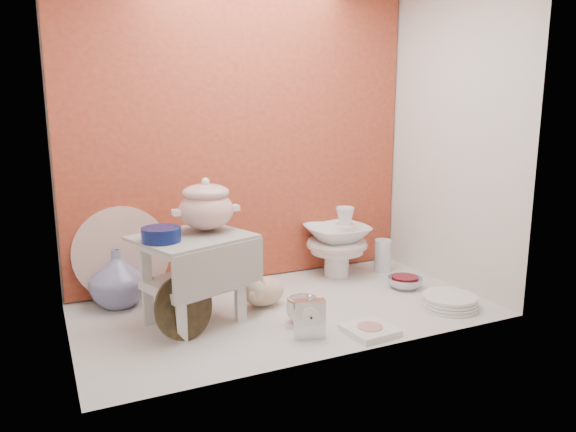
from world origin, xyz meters
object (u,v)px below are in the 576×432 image
object	(u,v)px
blue_white_vase	(117,278)
dinner_plate_stack	(450,302)
crystal_bowl	(405,283)
step_stool	(194,279)
plush_pig	(263,291)
porcelain_tower	(337,242)
mantel_clock	(310,317)
soup_tureen	(206,205)
floral_platter	(122,253)
gold_rim_teacup	(303,310)

from	to	relation	value
blue_white_vase	dinner_plate_stack	bearing A→B (deg)	-26.23
crystal_bowl	step_stool	bearing A→B (deg)	178.77
step_stool	plush_pig	size ratio (longest dim) A/B	1.73
crystal_bowl	porcelain_tower	distance (m)	0.41
mantel_clock	plush_pig	distance (m)	0.39
step_stool	dinner_plate_stack	distance (m)	1.14
mantel_clock	step_stool	bearing A→B (deg)	152.89
soup_tureen	floral_platter	bearing A→B (deg)	129.27
blue_white_vase	soup_tureen	bearing A→B (deg)	-40.29
floral_platter	mantel_clock	world-z (taller)	floral_platter
soup_tureen	porcelain_tower	size ratio (longest dim) A/B	0.73
porcelain_tower	mantel_clock	bearing A→B (deg)	-127.47
soup_tureen	mantel_clock	xyz separation A→B (m)	(0.29, -0.39, -0.40)
floral_platter	gold_rim_teacup	size ratio (longest dim) A/B	3.19
floral_platter	dinner_plate_stack	bearing A→B (deg)	-29.67
mantel_clock	plush_pig	xyz separation A→B (m)	(-0.03, 0.39, -0.01)
blue_white_vase	dinner_plate_stack	world-z (taller)	blue_white_vase
plush_pig	dinner_plate_stack	distance (m)	0.84
dinner_plate_stack	crystal_bowl	xyz separation A→B (m)	(-0.02, 0.31, -0.00)
floral_platter	porcelain_tower	bearing A→B (deg)	-6.27
porcelain_tower	gold_rim_teacup	bearing A→B (deg)	-131.68
step_stool	floral_platter	distance (m)	0.47
crystal_bowl	mantel_clock	bearing A→B (deg)	-155.10
mantel_clock	crystal_bowl	bearing A→B (deg)	41.72
blue_white_vase	mantel_clock	size ratio (longest dim) A/B	1.49
floral_platter	gold_rim_teacup	xyz separation A→B (m)	(0.62, -0.63, -0.15)
plush_pig	gold_rim_teacup	world-z (taller)	plush_pig
soup_tureen	plush_pig	distance (m)	0.48
dinner_plate_stack	crystal_bowl	bearing A→B (deg)	92.87
plush_pig	gold_rim_teacup	distance (m)	0.27
gold_rim_teacup	dinner_plate_stack	bearing A→B (deg)	-9.16
blue_white_vase	porcelain_tower	distance (m)	1.12
mantel_clock	crystal_bowl	world-z (taller)	mantel_clock
crystal_bowl	porcelain_tower	size ratio (longest dim) A/B	0.47
soup_tureen	porcelain_tower	world-z (taller)	soup_tureen
blue_white_vase	gold_rim_teacup	bearing A→B (deg)	-39.87
mantel_clock	gold_rim_teacup	xyz separation A→B (m)	(0.04, 0.13, -0.02)
gold_rim_teacup	porcelain_tower	size ratio (longest dim) A/B	0.37
blue_white_vase	gold_rim_teacup	distance (m)	0.86
plush_pig	floral_platter	bearing A→B (deg)	122.56
soup_tureen	porcelain_tower	bearing A→B (deg)	17.79
gold_rim_teacup	crystal_bowl	world-z (taller)	gold_rim_teacup
step_stool	porcelain_tower	world-z (taller)	step_stool
step_stool	blue_white_vase	xyz separation A→B (m)	(-0.26, 0.33, -0.06)
soup_tureen	step_stool	bearing A→B (deg)	-149.38
plush_pig	dinner_plate_stack	xyz separation A→B (m)	(0.75, -0.37, -0.04)
step_stool	soup_tureen	bearing A→B (deg)	11.44
step_stool	plush_pig	distance (m)	0.35
crystal_bowl	plush_pig	bearing A→B (deg)	174.77
floral_platter	blue_white_vase	distance (m)	0.13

